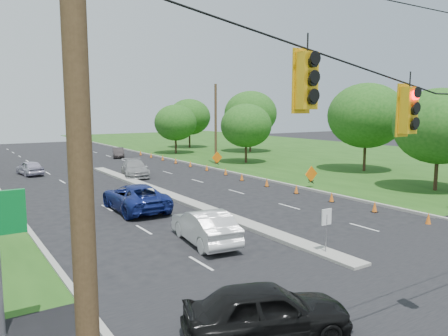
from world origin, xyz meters
TOP-DOWN VIEW (x-y plane):
  - grass_right at (30.00, 20.00)m, footprint 40.00×160.00m
  - curb_right at (10.10, 30.00)m, footprint 0.25×110.00m
  - median at (0.00, 21.00)m, footprint 1.00×34.00m
  - median_sign at (0.00, 6.00)m, footprint 0.55×0.06m
  - utility_pole_far_right at (12.50, 35.00)m, footprint 0.28×0.28m
  - cone_1 at (8.34, 6.50)m, footprint 0.32×0.32m
  - cone_2 at (8.34, 10.00)m, footprint 0.32×0.32m
  - cone_3 at (8.34, 13.50)m, footprint 0.32×0.32m
  - cone_4 at (8.34, 17.00)m, footprint 0.32×0.32m
  - cone_5 at (8.34, 20.50)m, footprint 0.32×0.32m
  - cone_6 at (8.34, 24.00)m, footprint 0.32×0.32m
  - cone_7 at (8.94, 27.50)m, footprint 0.32×0.32m
  - cone_8 at (8.94, 31.00)m, footprint 0.32×0.32m
  - cone_9 at (8.94, 34.50)m, footprint 0.32×0.32m
  - cone_10 at (8.94, 38.00)m, footprint 0.32×0.32m
  - cone_11 at (8.94, 41.50)m, footprint 0.32×0.32m
  - cone_12 at (8.94, 45.00)m, footprint 0.32×0.32m
  - cone_13 at (8.94, 48.50)m, footprint 0.32×0.32m
  - work_sign_1 at (10.80, 18.00)m, footprint 1.27×0.58m
  - work_sign_2 at (10.80, 32.00)m, footprint 1.27×0.58m
  - tree_7 at (18.00, 12.00)m, footprint 6.72×6.72m
  - tree_8 at (22.00, 22.00)m, footprint 7.56×7.56m
  - tree_9 at (16.00, 34.00)m, footprint 5.88×5.88m
  - tree_10 at (24.00, 44.00)m, footprint 7.56×7.56m
  - tree_11 at (20.00, 55.00)m, footprint 6.72×6.72m
  - tree_12 at (14.00, 48.00)m, footprint 5.88×5.88m
  - black_sedan at (-6.40, 2.02)m, footprint 4.97×3.27m
  - white_sedan at (-3.45, 10.36)m, footprint 2.30×5.02m
  - blue_pickup at (-3.72, 18.40)m, footprint 2.90×6.06m
  - silver_car_far at (1.39, 31.40)m, footprint 3.34×5.63m
  - silver_car_oncoming at (-6.65, 37.66)m, footprint 2.19×4.27m
  - dark_car_receding at (5.57, 47.74)m, footprint 2.42×4.10m

SIDE VIEW (x-z plane):
  - grass_right at x=30.00m, z-range -0.03..0.03m
  - curb_right at x=10.10m, z-range -0.08..0.08m
  - median at x=0.00m, z-range -0.09..0.09m
  - cone_1 at x=8.34m, z-range 0.00..0.70m
  - cone_2 at x=8.34m, z-range 0.00..0.70m
  - cone_3 at x=8.34m, z-range 0.00..0.70m
  - cone_4 at x=8.34m, z-range 0.00..0.70m
  - cone_5 at x=8.34m, z-range 0.00..0.70m
  - cone_6 at x=8.34m, z-range 0.00..0.70m
  - cone_7 at x=8.94m, z-range 0.00..0.70m
  - cone_8 at x=8.94m, z-range 0.00..0.70m
  - cone_9 at x=8.94m, z-range 0.00..0.70m
  - cone_10 at x=8.94m, z-range 0.00..0.70m
  - cone_11 at x=8.94m, z-range 0.00..0.70m
  - cone_12 at x=8.94m, z-range 0.00..0.70m
  - cone_13 at x=8.94m, z-range 0.00..0.70m
  - dark_car_receding at x=5.57m, z-range 0.00..1.28m
  - silver_car_oncoming at x=-6.65m, z-range 0.00..1.39m
  - silver_car_far at x=1.39m, z-range 0.00..1.53m
  - black_sedan at x=-6.40m, z-range 0.00..1.57m
  - white_sedan at x=-3.45m, z-range 0.00..1.60m
  - blue_pickup at x=-3.72m, z-range 0.00..1.67m
  - work_sign_1 at x=10.80m, z-range 0.41..1.78m
  - work_sign_2 at x=10.80m, z-range 0.41..1.78m
  - median_sign at x=0.00m, z-range 0.44..2.49m
  - tree_9 at x=16.00m, z-range 0.91..7.77m
  - tree_12 at x=14.00m, z-range 0.91..7.77m
  - utility_pole_far_right at x=12.50m, z-range 0.00..9.00m
  - tree_7 at x=18.00m, z-range 1.04..8.88m
  - tree_11 at x=20.00m, z-range 1.04..8.88m
  - tree_8 at x=22.00m, z-range 1.17..9.99m
  - tree_10 at x=24.00m, z-range 1.17..9.99m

